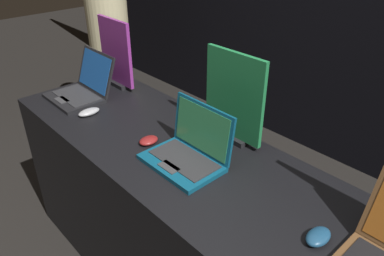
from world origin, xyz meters
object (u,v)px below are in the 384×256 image
Objects in this scene: laptop_front at (82,87)px; mouse_front at (89,112)px; promo_stand_front at (116,55)px; mouse_middle at (149,140)px; person_bystander at (110,42)px; mouse_back at (318,237)px; laptop_middle at (190,149)px; promo_stand_middle at (234,100)px.

laptop_front reaches higher than mouse_front.
promo_stand_front is 0.74m from mouse_middle.
promo_stand_front is 0.24× the size of person_bystander.
laptop_front is 2.72× the size of mouse_front.
mouse_middle is 0.89× the size of mouse_back.
promo_stand_front is at bearing 165.88° from laptop_middle.
laptop_front is at bearing -179.34° from mouse_back.
promo_stand_front is at bearing 157.83° from mouse_middle.
promo_stand_middle reaches higher than laptop_front.
person_bystander is (-1.69, 0.65, -0.05)m from laptop_middle.
laptop_middle reaches higher than mouse_back.
laptop_front is 0.95m from promo_stand_middle.
laptop_middle is at bearing -21.08° from person_bystander.
mouse_middle is at bearing -126.48° from promo_stand_middle.
mouse_middle is 0.43m from promo_stand_middle.
mouse_middle is 0.05× the size of person_bystander.
laptop_front is at bearing 158.35° from mouse_front.
promo_stand_middle is at bearing 2.70° from promo_stand_front.
promo_stand_front is (0.00, 0.24, 0.14)m from laptop_front.
mouse_front is at bearing -21.65° from laptop_front.
mouse_back is (1.29, 0.11, 0.00)m from mouse_front.
person_bystander reaches higher than laptop_middle.
person_bystander is (-1.46, 0.69, -0.00)m from mouse_middle.
person_bystander is at bearing 154.48° from mouse_middle.
mouse_back is at bearing -8.44° from promo_stand_front.
laptop_front is 1.04m from person_bystander.
mouse_front is 1.27m from person_bystander.
laptop_middle is at bearing -14.12° from promo_stand_front.
mouse_front is at bearing -56.05° from promo_stand_front.
promo_stand_middle is (0.89, 0.04, 0.01)m from promo_stand_front.
promo_stand_middle reaches higher than promo_stand_front.
mouse_back is (0.62, -0.27, -0.18)m from promo_stand_middle.
mouse_front is 1.12× the size of mouse_back.
laptop_middle is (0.89, 0.02, -0.00)m from laptop_front.
promo_stand_front is 0.97× the size of promo_stand_middle.
mouse_middle is 0.22× the size of promo_stand_middle.
laptop_front is 0.66m from mouse_middle.
mouse_front is at bearing -172.29° from mouse_middle.
promo_stand_middle is 0.24× the size of person_bystander.
mouse_middle is (0.44, 0.06, -0.00)m from mouse_front.
laptop_middle is (0.89, -0.22, -0.14)m from promo_stand_front.
mouse_back is at bearing 0.66° from laptop_front.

